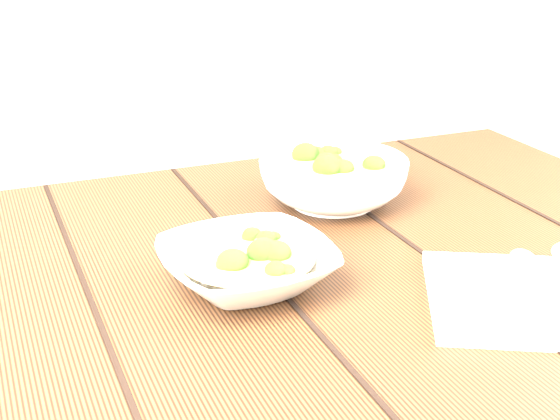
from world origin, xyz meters
The scene contains 6 objects.
table centered at (0.00, 0.00, 0.63)m, with size 1.20×0.80×0.75m.
soup_bowl_front centered at (-0.05, -0.03, 0.78)m, with size 0.20×0.20×0.05m.
soup_bowl_back centered at (0.15, 0.16, 0.79)m, with size 0.27×0.27×0.08m.
trivet centered at (0.01, 0.01, 0.76)m, with size 0.10×0.10×0.02m, color black.
napkin centered at (0.23, -0.20, 0.76)m, with size 0.24×0.19×0.01m, color beige.
spoon_left centered at (0.24, -0.16, 0.77)m, with size 0.12×0.18×0.01m.
Camera 1 is at (-0.32, -0.77, 1.16)m, focal length 50.00 mm.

